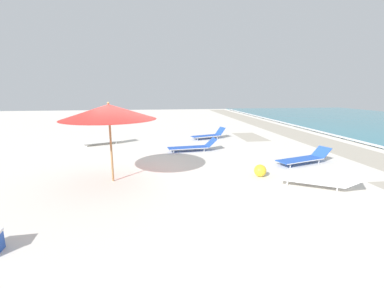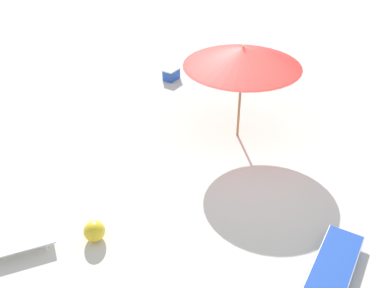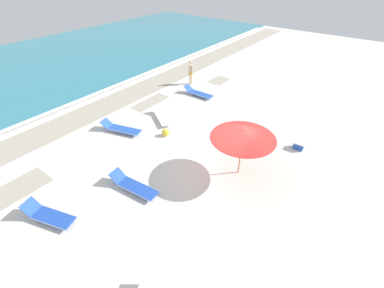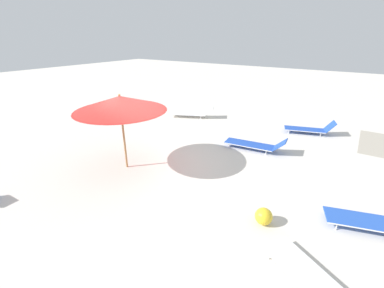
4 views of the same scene
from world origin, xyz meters
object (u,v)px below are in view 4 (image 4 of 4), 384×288
Objects in this scene: sun_lounger_beside_umbrella at (318,283)px; sun_lounger_near_water_right at (310,129)px; beach_ball at (264,216)px; sun_lounger_mid_beach_solo at (255,144)px; sun_lounger_mid_beach_pair_a at (192,113)px; sun_lounger_near_water_left at (384,223)px; beach_umbrella at (120,104)px.

sun_lounger_near_water_right is (-7.87, -1.58, 0.01)m from sun_lounger_beside_umbrella.
sun_lounger_near_water_right is 6.72m from beach_ball.
beach_ball is (-1.15, -1.30, -0.01)m from sun_lounger_beside_umbrella.
sun_lounger_mid_beach_solo is (2.92, -1.35, -0.01)m from sun_lounger_near_water_right.
sun_lounger_mid_beach_pair_a is 8.35m from beach_ball.
sun_lounger_near_water_right is (-5.51, -2.51, 0.01)m from sun_lounger_near_water_left.
sun_lounger_near_water_left is at bearing 118.30° from beach_ball.
beach_ball is at bearing -78.70° from sun_lounger_near_water_left.
beach_umbrella is 7.14m from sun_lounger_near_water_left.
sun_lounger_beside_umbrella is 5.37× the size of beach_ball.
beach_ball is (1.21, -2.24, -0.01)m from sun_lounger_near_water_left.
sun_lounger_near_water_right is 5.27× the size of beach_ball.
sun_lounger_beside_umbrella is at bearing 48.53° from beach_ball.
sun_lounger_beside_umbrella is 0.89× the size of sun_lounger_near_water_left.
sun_lounger_near_water_right is at bearing -137.27° from sun_lounger_beside_umbrella.
beach_umbrella is 8.01m from sun_lounger_near_water_right.
sun_lounger_mid_beach_solo reaches higher than sun_lounger_near_water_left.
sun_lounger_beside_umbrella is 1.74m from beach_ball.
sun_lounger_near_water_right reaches higher than beach_ball.
beach_ball is at bearing 19.81° from sun_lounger_mid_beach_pair_a.
beach_ball is (6.72, 0.27, -0.03)m from sun_lounger_near_water_right.
beach_umbrella reaches higher than sun_lounger_beside_umbrella.
beach_ball is (0.22, 4.58, -1.89)m from beach_umbrella.
sun_lounger_near_water_left is at bearing 34.90° from sun_lounger_mid_beach_pair_a.
sun_lounger_mid_beach_solo reaches higher than sun_lounger_beside_umbrella.
sun_lounger_near_water_right is 3.22m from sun_lounger_mid_beach_solo.
sun_lounger_near_water_right is at bearing 73.11° from sun_lounger_mid_beach_pair_a.
sun_lounger_mid_beach_pair_a reaches higher than sun_lounger_near_water_left.
sun_lounger_near_water_left is (-0.98, 6.82, -1.87)m from beach_umbrella.
sun_lounger_near_water_left reaches higher than sun_lounger_beside_umbrella.
sun_lounger_beside_umbrella is at bearing 24.13° from sun_lounger_mid_beach_solo.
beach_ball is at bearing -100.08° from sun_lounger_beside_umbrella.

